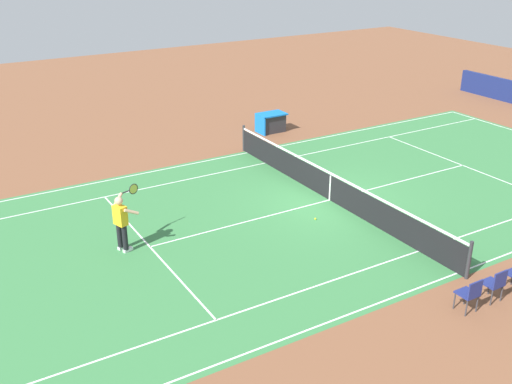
% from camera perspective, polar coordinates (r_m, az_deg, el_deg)
% --- Properties ---
extents(ground_plane, '(60.00, 60.00, 0.00)m').
position_cam_1_polar(ground_plane, '(20.22, 7.02, -0.76)').
color(ground_plane, brown).
extents(court_slab, '(24.20, 11.40, 0.00)m').
position_cam_1_polar(court_slab, '(20.22, 7.02, -0.76)').
color(court_slab, '#387A42').
rests_on(court_slab, ground_plane).
extents(court_line_markings, '(23.85, 11.05, 0.01)m').
position_cam_1_polar(court_line_markings, '(20.22, 7.02, -0.75)').
color(court_line_markings, white).
rests_on(court_line_markings, ground_plane).
extents(tennis_net, '(0.10, 11.70, 1.08)m').
position_cam_1_polar(tennis_net, '(20.03, 7.09, 0.53)').
color(tennis_net, '#2D2D33').
rests_on(tennis_net, ground_plane).
extents(tennis_player_near, '(0.96, 0.89, 1.70)m').
position_cam_1_polar(tennis_player_near, '(16.96, -12.67, -2.65)').
color(tennis_player_near, black).
rests_on(tennis_player_near, ground_plane).
extents(tennis_ball, '(0.07, 0.07, 0.07)m').
position_cam_1_polar(tennis_ball, '(18.77, 5.67, -2.56)').
color(tennis_ball, '#CCE01E').
rests_on(tennis_ball, ground_plane).
extents(spectator_chair_3, '(0.44, 0.44, 0.88)m').
position_cam_1_polar(spectator_chair_3, '(15.59, 21.79, -8.02)').
color(spectator_chair_3, '#38383D').
rests_on(spectator_chair_3, ground_plane).
extents(spectator_chair_4, '(0.44, 0.44, 0.88)m').
position_cam_1_polar(spectator_chair_4, '(14.98, 19.70, -9.03)').
color(spectator_chair_4, '#38383D').
rests_on(spectator_chair_4, ground_plane).
extents(equipment_cart_tarped, '(1.25, 0.84, 0.85)m').
position_cam_1_polar(equipment_cart_tarped, '(27.03, 1.43, 6.64)').
color(equipment_cart_tarped, '#2D2D33').
rests_on(equipment_cart_tarped, ground_plane).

